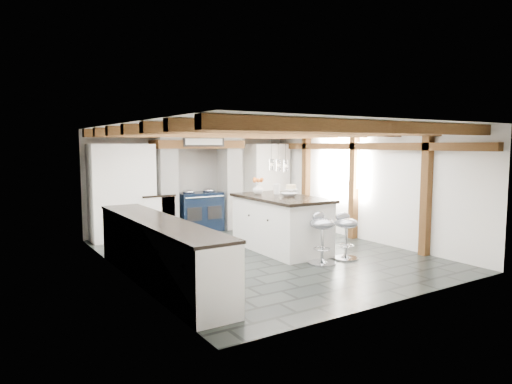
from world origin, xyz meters
TOP-DOWN VIEW (x-y plane):
  - ground at (0.00, 0.00)m, footprint 6.00×6.00m
  - room_shell at (-0.61, 1.42)m, footprint 6.00×6.03m
  - range_cooker at (0.00, 2.68)m, footprint 1.00×0.63m
  - kitchen_island at (0.48, 0.13)m, footprint 1.12×2.09m
  - bar_stool_near at (1.03, -1.05)m, footprint 0.48×0.48m
  - bar_stool_far at (0.46, -1.07)m, footprint 0.52×0.52m

SIDE VIEW (x-z plane):
  - ground at x=0.00m, z-range 0.00..0.00m
  - range_cooker at x=0.00m, z-range -0.03..0.96m
  - bar_stool_near at x=1.03m, z-range 0.10..0.91m
  - kitchen_island at x=0.48m, z-range -0.16..1.20m
  - bar_stool_far at x=0.46m, z-range 0.11..0.98m
  - room_shell at x=-0.61m, z-range -1.93..4.07m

